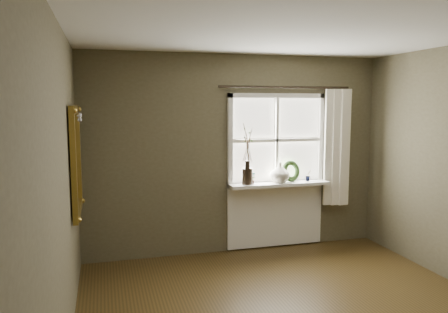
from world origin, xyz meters
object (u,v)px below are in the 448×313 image
wreath (291,173)px  dark_jug (247,176)px  gilt_mirror (76,160)px  cream_vase (280,172)px

wreath → dark_jug: bearing=166.7°
wreath → gilt_mirror: bearing=178.5°
cream_vase → wreath: (0.18, 0.04, -0.03)m
cream_vase → gilt_mirror: size_ratio=0.25×
gilt_mirror → cream_vase: bearing=15.6°
wreath → gilt_mirror: (-2.70, -0.74, 0.37)m
wreath → gilt_mirror: 2.83m
dark_jug → gilt_mirror: 2.22m
cream_vase → wreath: cream_vase is taller
dark_jug → wreath: bearing=3.6°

